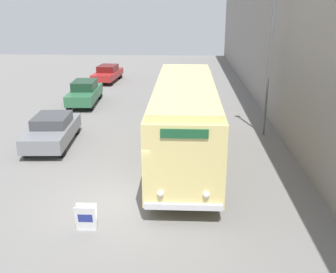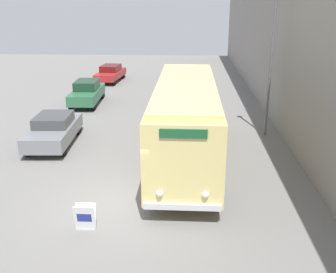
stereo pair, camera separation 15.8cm
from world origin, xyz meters
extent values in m
plane|color=slate|center=(0.00, 0.00, 0.00)|extent=(80.00, 80.00, 0.00)
cube|color=gray|center=(7.42, 10.00, 4.42)|extent=(0.30, 60.00, 8.84)
cylinder|color=black|center=(1.16, 0.28, 0.51)|extent=(0.28, 1.02, 1.02)
cylinder|color=black|center=(3.42, 0.28, 0.51)|extent=(0.28, 1.02, 1.02)
cylinder|color=black|center=(1.16, 7.85, 0.51)|extent=(0.28, 1.02, 1.02)
cylinder|color=black|center=(3.42, 7.85, 0.51)|extent=(0.28, 1.02, 1.02)
cube|color=#E5D17F|center=(2.29, 4.06, 1.90)|extent=(2.59, 10.36, 2.77)
cube|color=#F3DD87|center=(2.29, 4.06, 3.40)|extent=(2.38, 9.95, 0.24)
cube|color=silver|center=(2.29, -1.18, 0.63)|extent=(2.46, 0.12, 0.20)
sphere|color=white|center=(1.58, -1.15, 1.06)|extent=(0.22, 0.22, 0.22)
sphere|color=white|center=(3.00, -1.15, 1.06)|extent=(0.22, 0.22, 0.22)
cube|color=#19512D|center=(2.29, -1.14, 3.03)|extent=(1.42, 0.06, 0.28)
cube|color=gray|center=(-0.70, -1.59, 0.00)|extent=(0.58, 0.19, 0.01)
cube|color=white|center=(-0.70, -1.67, 0.42)|extent=(0.65, 0.17, 0.84)
cube|color=white|center=(-0.70, -1.52, 0.42)|extent=(0.65, 0.17, 0.84)
cube|color=navy|center=(-0.70, -1.68, 0.44)|extent=(0.45, 0.06, 0.29)
cylinder|color=#595E60|center=(6.49, 7.94, 3.57)|extent=(0.12, 0.12, 7.14)
cylinder|color=black|center=(-4.90, 4.26, 0.31)|extent=(0.22, 0.61, 0.61)
cylinder|color=black|center=(-3.27, 4.35, 0.31)|extent=(0.22, 0.61, 0.61)
cylinder|color=black|center=(-5.08, 7.42, 0.31)|extent=(0.22, 0.61, 0.61)
cylinder|color=black|center=(-3.46, 7.52, 0.31)|extent=(0.22, 0.61, 0.61)
cube|color=slate|center=(-4.18, 5.89, 0.65)|extent=(2.15, 4.67, 0.68)
cube|color=#3F4043|center=(-4.18, 6.00, 1.23)|extent=(1.72, 2.15, 0.49)
cylinder|color=black|center=(-5.23, 12.27, 0.36)|extent=(0.22, 0.71, 0.71)
cylinder|color=black|center=(-3.77, 12.33, 0.36)|extent=(0.22, 0.71, 0.71)
cylinder|color=black|center=(-5.38, 15.58, 0.36)|extent=(0.22, 0.71, 0.71)
cylinder|color=black|center=(-3.92, 15.64, 0.36)|extent=(0.22, 0.71, 0.71)
cube|color=#2D6642|center=(-4.58, 13.96, 0.69)|extent=(1.94, 4.79, 0.67)
cube|color=#193824|center=(-4.58, 14.07, 1.32)|extent=(1.56, 2.19, 0.58)
cylinder|color=black|center=(-5.41, 20.50, 0.35)|extent=(0.22, 0.71, 0.71)
cylinder|color=black|center=(-3.93, 20.38, 0.35)|extent=(0.22, 0.71, 0.71)
cylinder|color=black|center=(-5.16, 23.69, 0.35)|extent=(0.22, 0.71, 0.71)
cylinder|color=black|center=(-3.69, 23.57, 0.35)|extent=(0.22, 0.71, 0.71)
cube|color=#A52323|center=(-4.55, 22.04, 0.63)|extent=(2.10, 4.73, 0.55)
cube|color=#5B1313|center=(-4.54, 22.15, 1.16)|extent=(1.64, 2.18, 0.51)
camera|label=1|loc=(2.30, -12.08, 6.71)|focal=42.00mm
camera|label=2|loc=(2.46, -12.07, 6.71)|focal=42.00mm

